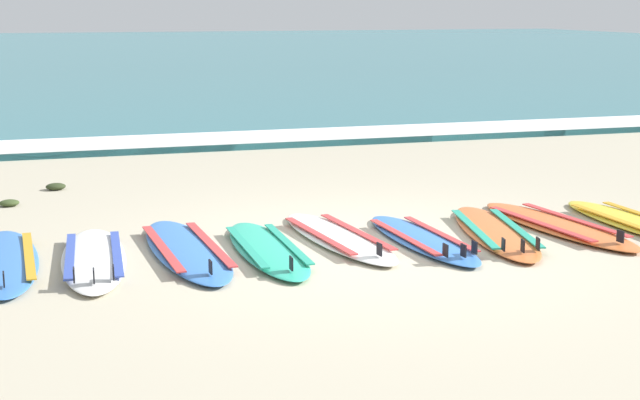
{
  "coord_description": "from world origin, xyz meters",
  "views": [
    {
      "loc": [
        -2.82,
        -7.75,
        2.18
      ],
      "look_at": [
        -0.16,
        1.02,
        0.25
      ],
      "focal_mm": 52.31,
      "sensor_mm": 36.0,
      "label": 1
    }
  ],
  "objects_px": {
    "surfboard_1": "(94,258)",
    "surfboard_5": "(422,239)",
    "surfboard_2": "(187,250)",
    "surfboard_3": "(267,249)",
    "surfboard_8": "(635,223)",
    "surfboard_7": "(557,225)",
    "surfboard_0": "(4,261)",
    "surfboard_6": "(495,232)",
    "surfboard_4": "(338,237)"
  },
  "relations": [
    {
      "from": "surfboard_8",
      "to": "surfboard_3",
      "type": "bearing_deg",
      "value": 178.86
    },
    {
      "from": "surfboard_4",
      "to": "surfboard_7",
      "type": "bearing_deg",
      "value": -4.17
    },
    {
      "from": "surfboard_5",
      "to": "surfboard_7",
      "type": "distance_m",
      "value": 1.51
    },
    {
      "from": "surfboard_1",
      "to": "surfboard_5",
      "type": "distance_m",
      "value": 2.98
    },
    {
      "from": "surfboard_3",
      "to": "surfboard_1",
      "type": "bearing_deg",
      "value": 175.5
    },
    {
      "from": "surfboard_2",
      "to": "surfboard_4",
      "type": "relative_size",
      "value": 1.08
    },
    {
      "from": "surfboard_1",
      "to": "surfboard_7",
      "type": "bearing_deg",
      "value": -0.75
    },
    {
      "from": "surfboard_3",
      "to": "surfboard_5",
      "type": "distance_m",
      "value": 1.47
    },
    {
      "from": "surfboard_2",
      "to": "surfboard_6",
      "type": "bearing_deg",
      "value": -3.78
    },
    {
      "from": "surfboard_7",
      "to": "surfboard_8",
      "type": "height_order",
      "value": "same"
    },
    {
      "from": "surfboard_2",
      "to": "surfboard_4",
      "type": "distance_m",
      "value": 1.43
    },
    {
      "from": "surfboard_5",
      "to": "surfboard_8",
      "type": "relative_size",
      "value": 0.93
    },
    {
      "from": "surfboard_2",
      "to": "surfboard_5",
      "type": "height_order",
      "value": "same"
    },
    {
      "from": "surfboard_0",
      "to": "surfboard_3",
      "type": "distance_m",
      "value": 2.26
    },
    {
      "from": "surfboard_4",
      "to": "surfboard_5",
      "type": "xyz_separation_m",
      "value": [
        0.73,
        -0.29,
        0.0
      ]
    },
    {
      "from": "surfboard_0",
      "to": "surfboard_7",
      "type": "bearing_deg",
      "value": -2.17
    },
    {
      "from": "surfboard_1",
      "to": "surfboard_6",
      "type": "bearing_deg",
      "value": -1.98
    },
    {
      "from": "surfboard_4",
      "to": "surfboard_5",
      "type": "bearing_deg",
      "value": -21.95
    },
    {
      "from": "surfboard_0",
      "to": "surfboard_3",
      "type": "xyz_separation_m",
      "value": [
        2.24,
        -0.26,
        0.0
      ]
    },
    {
      "from": "surfboard_3",
      "to": "surfboard_6",
      "type": "distance_m",
      "value": 2.25
    },
    {
      "from": "surfboard_0",
      "to": "surfboard_2",
      "type": "bearing_deg",
      "value": -2.76
    },
    {
      "from": "surfboard_2",
      "to": "surfboard_4",
      "type": "height_order",
      "value": "same"
    },
    {
      "from": "surfboard_0",
      "to": "surfboard_7",
      "type": "height_order",
      "value": "same"
    },
    {
      "from": "surfboard_3",
      "to": "surfboard_6",
      "type": "relative_size",
      "value": 0.92
    },
    {
      "from": "surfboard_0",
      "to": "surfboard_2",
      "type": "relative_size",
      "value": 0.95
    },
    {
      "from": "surfboard_1",
      "to": "surfboard_5",
      "type": "bearing_deg",
      "value": -3.64
    },
    {
      "from": "surfboard_2",
      "to": "surfboard_6",
      "type": "xyz_separation_m",
      "value": [
        2.94,
        -0.19,
        0.0
      ]
    },
    {
      "from": "surfboard_6",
      "to": "surfboard_5",
      "type": "bearing_deg",
      "value": -175.66
    },
    {
      "from": "surfboard_2",
      "to": "surfboard_5",
      "type": "relative_size",
      "value": 1.16
    },
    {
      "from": "surfboard_0",
      "to": "surfboard_2",
      "type": "distance_m",
      "value": 1.55
    },
    {
      "from": "surfboard_2",
      "to": "surfboard_6",
      "type": "distance_m",
      "value": 2.95
    },
    {
      "from": "surfboard_6",
      "to": "surfboard_7",
      "type": "bearing_deg",
      "value": 5.69
    },
    {
      "from": "surfboard_6",
      "to": "surfboard_4",
      "type": "bearing_deg",
      "value": 171.18
    },
    {
      "from": "surfboard_6",
      "to": "surfboard_1",
      "type": "bearing_deg",
      "value": 178.02
    },
    {
      "from": "surfboard_4",
      "to": "surfboard_5",
      "type": "distance_m",
      "value": 0.79
    },
    {
      "from": "surfboard_2",
      "to": "surfboard_7",
      "type": "distance_m",
      "value": 3.66
    },
    {
      "from": "surfboard_2",
      "to": "surfboard_8",
      "type": "distance_m",
      "value": 4.47
    },
    {
      "from": "surfboard_0",
      "to": "surfboard_3",
      "type": "height_order",
      "value": "same"
    },
    {
      "from": "surfboard_3",
      "to": "surfboard_4",
      "type": "distance_m",
      "value": 0.77
    },
    {
      "from": "surfboard_7",
      "to": "surfboard_6",
      "type": "bearing_deg",
      "value": -174.31
    },
    {
      "from": "surfboard_2",
      "to": "surfboard_3",
      "type": "xyz_separation_m",
      "value": [
        0.7,
        -0.18,
        0.0
      ]
    },
    {
      "from": "surfboard_7",
      "to": "surfboard_1",
      "type": "bearing_deg",
      "value": 179.25
    },
    {
      "from": "surfboard_1",
      "to": "surfboard_3",
      "type": "height_order",
      "value": "same"
    },
    {
      "from": "surfboard_2",
      "to": "surfboard_7",
      "type": "height_order",
      "value": "same"
    },
    {
      "from": "surfboard_2",
      "to": "surfboard_1",
      "type": "bearing_deg",
      "value": -175.43
    },
    {
      "from": "surfboard_3",
      "to": "surfboard_5",
      "type": "bearing_deg",
      "value": -2.76
    },
    {
      "from": "surfboard_7",
      "to": "surfboard_8",
      "type": "relative_size",
      "value": 1.05
    },
    {
      "from": "surfboard_4",
      "to": "surfboard_6",
      "type": "bearing_deg",
      "value": -8.82
    },
    {
      "from": "surfboard_8",
      "to": "surfboard_1",
      "type": "bearing_deg",
      "value": 177.9
    },
    {
      "from": "surfboard_0",
      "to": "surfboard_8",
      "type": "relative_size",
      "value": 1.03
    }
  ]
}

